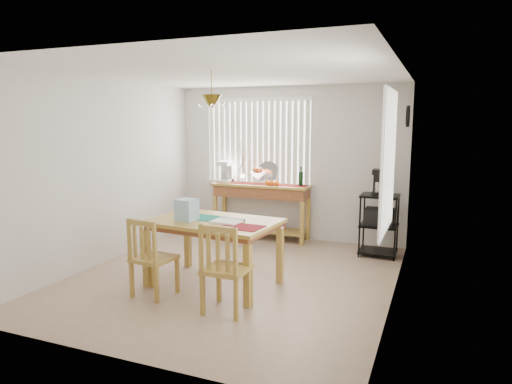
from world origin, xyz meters
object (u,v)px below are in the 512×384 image
at_px(dining_table, 214,228).
at_px(chair_right, 225,269).
at_px(wire_cart, 379,219).
at_px(cart_items, 381,183).
at_px(chair_left, 152,258).
at_px(sideboard, 262,198).

relative_size(dining_table, chair_right, 1.66).
bearing_deg(chair_right, wire_cart, 65.59).
bearing_deg(cart_items, wire_cart, -90.00).
height_order(cart_items, dining_table, cart_items).
height_order(dining_table, chair_left, chair_left).
bearing_deg(sideboard, chair_left, -94.22).
height_order(cart_items, chair_right, cart_items).
bearing_deg(dining_table, sideboard, 96.80).
relative_size(chair_left, chair_right, 0.95).
xyz_separation_m(dining_table, chair_left, (-0.50, -0.60, -0.27)).
height_order(wire_cart, chair_left, wire_cart).
bearing_deg(sideboard, wire_cart, -8.72).
bearing_deg(wire_cart, chair_left, -130.23).
relative_size(sideboard, cart_items, 4.39).
bearing_deg(chair_left, chair_right, -5.74).
xyz_separation_m(sideboard, chair_left, (-0.22, -2.94, -0.26)).
xyz_separation_m(chair_left, chair_right, (0.99, -0.10, 0.02)).
xyz_separation_m(cart_items, dining_table, (-1.73, -2.04, -0.38)).
relative_size(dining_table, chair_left, 1.74).
bearing_deg(cart_items, chair_left, -130.12).
bearing_deg(sideboard, cart_items, -8.44).
distance_m(dining_table, chair_right, 0.89).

